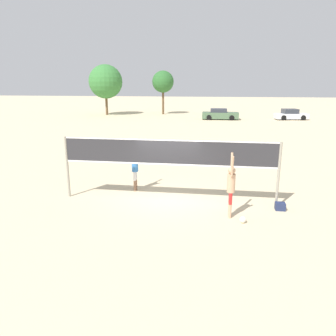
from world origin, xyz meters
TOP-DOWN VIEW (x-y plane):
  - ground_plane at (0.00, 0.00)m, footprint 200.00×200.00m
  - volleyball_net at (0.00, 0.00)m, footprint 8.51×0.10m
  - player_spiker at (2.41, -1.22)m, footprint 0.28×0.73m
  - player_blocker at (-1.64, 1.18)m, footprint 0.28×0.71m
  - volleyball at (2.84, -1.67)m, footprint 0.23×0.23m
  - gear_bag at (4.32, -0.25)m, footprint 0.36×0.33m
  - parked_car_near at (2.18, 30.89)m, footprint 4.64×2.00m
  - parked_car_mid at (11.21, 32.03)m, footprint 4.26×2.34m
  - tree_left_cluster at (-6.30, 37.06)m, footprint 3.20×3.20m
  - tree_right_cluster at (-14.36, 34.77)m, footprint 4.85×4.85m

SIDE VIEW (x-z plane):
  - ground_plane at x=0.00m, z-range 0.00..0.00m
  - volleyball at x=2.84m, z-range 0.00..0.23m
  - gear_bag at x=4.32m, z-range 0.00..0.28m
  - parked_car_mid at x=11.21m, z-range -0.08..1.30m
  - parked_car_near at x=2.18m, z-range -0.06..1.34m
  - player_blocker at x=-1.64m, z-range 0.06..2.21m
  - player_spiker at x=2.41m, z-range 0.07..2.37m
  - volleyball_net at x=0.00m, z-range 0.61..3.15m
  - tree_left_cluster at x=-6.30m, z-range 1.55..7.92m
  - tree_right_cluster at x=-14.36m, z-range 1.16..8.36m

